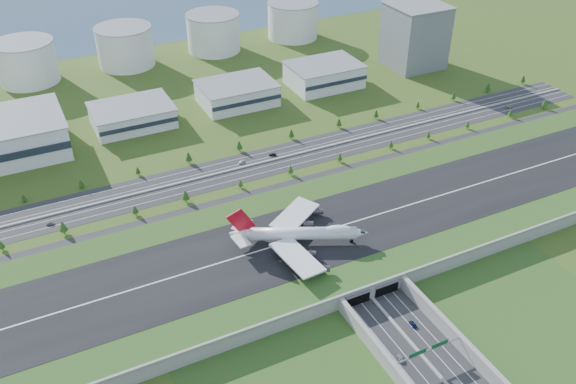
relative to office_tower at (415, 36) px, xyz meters
name	(u,v)px	position (x,y,z in m)	size (l,w,h in m)	color
ground	(324,243)	(-200.00, -195.00, -27.50)	(1200.00, 1200.00, 0.00)	#395219
airfield_deck	(324,237)	(-200.00, -195.09, -23.38)	(520.00, 100.00, 9.20)	gray
underpass_road	(433,363)	(-200.00, -294.42, -24.07)	(38.80, 120.40, 8.00)	#28282B
sign_gantry_near	(428,351)	(-200.00, -290.04, -20.55)	(38.70, 0.70, 9.80)	gray
north_expressway	(256,164)	(-200.00, -100.00, -27.44)	(560.00, 36.00, 0.12)	#28282B
tree_row	(278,152)	(-183.10, -98.63, -22.92)	(503.63, 48.56, 8.20)	#3D2819
hangar_mid_a	(132,116)	(-260.00, -5.00, -20.00)	(58.00, 42.00, 15.00)	silver
hangar_mid_b	(237,93)	(-175.00, -5.00, -19.00)	(58.00, 42.00, 17.00)	silver
hangar_mid_c	(324,75)	(-95.00, -5.00, -18.00)	(58.00, 42.00, 19.00)	silver
office_tower	(415,36)	(0.00, 0.00, 0.00)	(46.00, 46.00, 55.00)	slate
fuel_tank_a	(26,62)	(-320.00, 115.00, -10.00)	(50.00, 50.00, 35.00)	white
fuel_tank_b	(125,47)	(-235.00, 115.00, -10.00)	(50.00, 50.00, 35.00)	white
fuel_tank_c	(213,33)	(-150.00, 115.00, -10.00)	(50.00, 50.00, 35.00)	white
fuel_tank_d	(293,20)	(-65.00, 115.00, -10.00)	(50.00, 50.00, 35.00)	white
bay_water	(122,9)	(-200.00, 285.00, -27.47)	(1200.00, 260.00, 0.06)	#365067
boeing_747	(299,233)	(-217.42, -198.11, -12.88)	(70.57, 65.05, 23.46)	white
car_0	(401,359)	(-209.78, -284.16, -26.54)	(1.99, 4.94, 1.68)	silver
car_2	(413,324)	(-192.43, -269.18, -26.71)	(2.24, 4.86, 1.35)	#0C1B3E
car_4	(50,224)	(-335.82, -109.94, -26.59)	(1.86, 4.62, 1.57)	slate
car_5	(273,155)	(-184.99, -94.36, -26.57)	(1.72, 4.94, 1.63)	black
car_6	(509,107)	(16.68, -108.69, -26.56)	(2.72, 5.89, 1.64)	#9D9DA1
car_7	(241,162)	(-208.24, -93.93, -26.62)	(2.12, 5.21, 1.51)	silver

